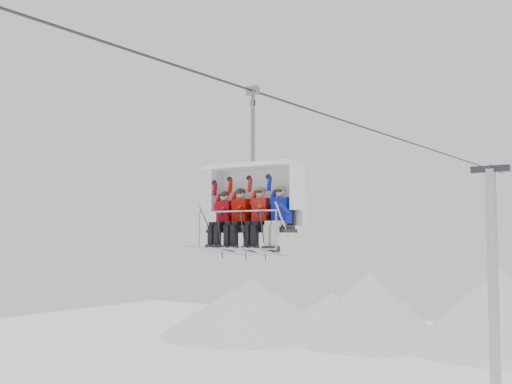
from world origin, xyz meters
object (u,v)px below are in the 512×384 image
Objects in this scene: lift_tower_right at (494,312)px; chairlift_carrier at (256,197)px; skier_far_left at (222,218)px; skier_center_right at (259,216)px; skier_center_left at (239,216)px; skier_far_right at (279,216)px.

chairlift_carrier is (0.00, -22.01, 4.90)m from lift_tower_right.
chairlift_carrier is at bearing 21.55° from skier_far_left.
chairlift_carrier is 0.98m from skier_far_left.
skier_center_right is at bearing 0.35° from skier_far_left.
skier_center_left reaches higher than skier_far_left.
lift_tower_right is 7.99× the size of skier_far_right.
skier_center_right is at bearing -89.23° from lift_tower_right.
chairlift_carrier is 0.63m from skier_center_right.
skier_center_right is 1.00× the size of skier_far_right.
chairlift_carrier is 1.03m from skier_far_right.
lift_tower_right is at bearing 90.77° from skier_center_right.
skier_center_left and skier_far_right have the same top height.
skier_far_right is (0.56, 0.00, 0.00)m from skier_center_right.
lift_tower_right is 7.99× the size of skier_center_left.
skier_far_right is (0.86, -22.32, 4.44)m from lift_tower_right.
lift_tower_right is 22.75m from skier_center_right.
skier_center_left is at bearing 180.00° from skier_far_right.
chairlift_carrier is at bearing 46.31° from skier_center_left.
skier_center_right and skier_far_right have the same top height.
skier_far_left is at bearing -179.23° from skier_center_left.
skier_far_left is 1.00× the size of skier_center_left.
skier_far_left is 1.00× the size of skier_far_right.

